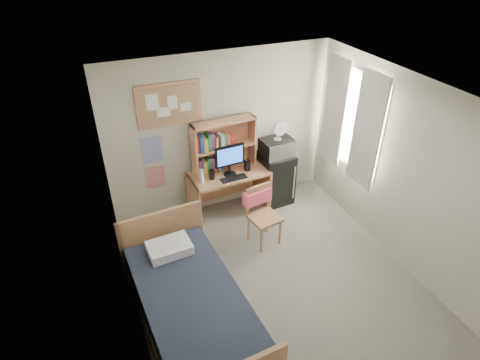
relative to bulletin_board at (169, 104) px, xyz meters
name	(u,v)px	position (x,y,z in m)	size (l,w,h in m)	color
floor	(279,287)	(0.78, -2.08, -1.93)	(3.60, 4.20, 0.02)	gray
ceiling	(292,102)	(0.78, -2.08, 0.68)	(3.60, 4.20, 0.02)	silver
wall_back	(221,134)	(0.78, 0.02, -0.62)	(3.60, 0.04, 2.60)	beige
wall_left	(127,249)	(-1.02, -2.08, -0.62)	(0.04, 4.20, 2.60)	beige
wall_right	(406,176)	(2.58, -2.08, -0.62)	(0.04, 4.20, 2.60)	beige
window_unit	(351,120)	(2.53, -0.88, -0.32)	(0.10, 1.40, 1.70)	white
curtain_left	(367,132)	(2.50, -1.28, -0.32)	(0.04, 0.55, 1.70)	silver
curtain_right	(334,111)	(2.50, -0.48, -0.32)	(0.04, 0.55, 1.70)	silver
bulletin_board	(169,104)	(0.00, 0.00, 0.00)	(0.94, 0.03, 0.64)	#A58357
poster_wave	(152,150)	(-0.32, 0.01, -0.67)	(0.30, 0.01, 0.42)	#283EA1
poster_japan	(156,177)	(-0.32, 0.01, -1.14)	(0.28, 0.01, 0.36)	red
desk	(229,193)	(0.76, -0.32, -1.53)	(1.25, 0.62, 0.78)	tan
desk_chair	(265,217)	(0.98, -1.19, -1.46)	(0.46, 0.46, 0.91)	#AC7C51
mini_fridge	(275,178)	(1.62, -0.27, -1.47)	(0.53, 0.53, 0.89)	black
bed	(192,311)	(-0.46, -2.27, -1.62)	(1.09, 2.17, 0.60)	black
hutch	(224,145)	(0.75, -0.17, -0.73)	(1.01, 0.26, 0.83)	tan
monitor	(230,161)	(0.76, -0.38, -0.89)	(0.47, 0.04, 0.50)	black
keyboard	(234,178)	(0.77, -0.52, -1.13)	(0.41, 0.13, 0.02)	black
speaker_left	(212,175)	(0.47, -0.39, -1.06)	(0.07, 0.07, 0.16)	black
speaker_right	(247,165)	(1.06, -0.36, -1.05)	(0.08, 0.08, 0.18)	black
water_bottle	(202,177)	(0.29, -0.44, -1.02)	(0.07, 0.07, 0.23)	silver
hoodie	(257,197)	(0.95, -0.99, -1.21)	(0.44, 0.13, 0.21)	#FF6183
microwave	(277,147)	(1.62, -0.29, -0.88)	(0.50, 0.38, 0.29)	silver
desk_fan	(278,131)	(1.62, -0.29, -0.59)	(0.24, 0.24, 0.30)	silver
pillow	(169,248)	(-0.50, -1.52, -1.26)	(0.53, 0.37, 0.13)	silver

